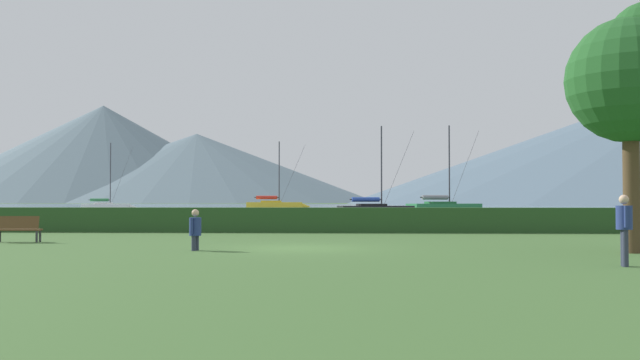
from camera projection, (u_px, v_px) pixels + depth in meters
ground_plane at (299, 248)px, 21.90m from camera, size 1000.00×1000.00×0.00m
harbor_water at (346, 207)px, 158.69m from camera, size 320.00×246.00×0.00m
hedge_line at (317, 220)px, 32.90m from camera, size 80.00×1.20×1.17m
sailboat_slip_1 at (275, 206)px, 99.06m from camera, size 9.30×3.51×9.98m
sailboat_slip_2 at (377, 210)px, 61.43m from camera, size 7.70×3.90×8.16m
sailboat_slip_3 at (107, 207)px, 96.39m from camera, size 7.61×3.59×9.57m
sailboat_slip_4 at (445, 208)px, 71.17m from camera, size 8.70×5.09×9.27m
park_bench_near_path at (17, 228)px, 24.99m from camera, size 1.64×0.60×0.95m
person_seated_viewer at (195, 228)px, 20.90m from camera, size 0.36×0.55×1.25m
person_standing_walker at (624, 224)px, 15.89m from camera, size 0.36×0.56×1.65m
park_tree at (634, 73)px, 20.08m from camera, size 3.66×3.66×7.31m
distant_hill_west_ridge at (197, 168)px, 428.75m from camera, size 225.20×225.20×42.82m
distant_hill_far_shoulder at (103, 154)px, 435.46m from camera, size 222.26×222.26×61.30m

